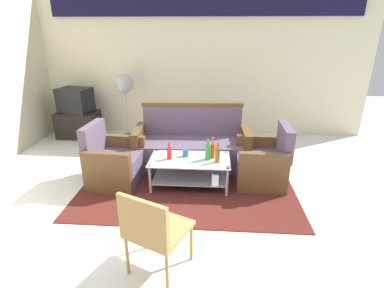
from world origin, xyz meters
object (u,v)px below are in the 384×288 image
(armchair_left, at_px, (114,163))
(bottle_brown, at_px, (218,155))
(bottle_green, at_px, (208,152))
(television, at_px, (75,100))
(couch, at_px, (192,146))
(wicker_chair, at_px, (153,228))
(coffee_table, at_px, (190,168))
(bottle_orange, at_px, (213,150))
(bottle_red, at_px, (169,153))
(tv_stand, at_px, (79,124))
(pedestal_fan, at_px, (125,88))
(armchair_right, at_px, (263,164))
(cup, at_px, (186,153))

(armchair_left, height_order, bottle_brown, armchair_left)
(bottle_green, bearing_deg, armchair_left, 177.73)
(television, bearing_deg, couch, 165.95)
(wicker_chair, bearing_deg, bottle_brown, 94.36)
(couch, xyz_separation_m, coffee_table, (0.02, -0.70, -0.04))
(bottle_orange, bearing_deg, bottle_red, -172.52)
(tv_stand, xyz_separation_m, pedestal_fan, (1.00, 0.05, 0.75))
(television, bearing_deg, bottle_green, 156.74)
(armchair_left, xyz_separation_m, television, (-1.33, 1.82, 0.47))
(armchair_left, distance_m, bottle_orange, 1.42)
(bottle_green, xyz_separation_m, wicker_chair, (-0.44, -1.63, -0.03))
(bottle_brown, distance_m, television, 3.41)
(couch, height_order, armchair_left, couch)
(bottle_brown, bearing_deg, coffee_table, 168.63)
(pedestal_fan, bearing_deg, armchair_right, -35.41)
(armchair_left, relative_size, bottle_brown, 3.00)
(armchair_left, height_order, wicker_chair, armchair_left)
(coffee_table, height_order, cup, cup)
(couch, relative_size, television, 2.70)
(armchair_right, xyz_separation_m, bottle_green, (-0.78, -0.18, 0.23))
(tv_stand, xyz_separation_m, wicker_chair, (2.23, -3.50, 0.23))
(bottle_brown, height_order, pedestal_fan, pedestal_fan)
(armchair_right, bearing_deg, armchair_left, 94.91)
(pedestal_fan, bearing_deg, coffee_table, -53.54)
(bottle_red, bearing_deg, coffee_table, 4.14)
(armchair_left, height_order, television, television)
(coffee_table, xyz_separation_m, wicker_chair, (-0.19, -1.63, 0.22))
(pedestal_fan, distance_m, wicker_chair, 3.79)
(bottle_brown, relative_size, tv_stand, 0.35)
(coffee_table, xyz_separation_m, cup, (-0.07, 0.09, 0.19))
(coffee_table, relative_size, bottle_green, 3.76)
(bottle_brown, xyz_separation_m, wicker_chair, (-0.57, -1.56, -0.02))
(bottle_orange, relative_size, tv_stand, 0.38)
(couch, height_order, tv_stand, couch)
(television, bearing_deg, pedestal_fan, -165.37)
(couch, height_order, bottle_brown, couch)
(bottle_brown, bearing_deg, armchair_left, 175.16)
(wicker_chair, bearing_deg, couch, 110.19)
(bottle_red, xyz_separation_m, cup, (0.21, 0.11, -0.04))
(coffee_table, relative_size, tv_stand, 1.38)
(tv_stand, relative_size, television, 1.18)
(bottle_red, height_order, tv_stand, bottle_red)
(couch, height_order, armchair_right, couch)
(armchair_left, distance_m, bottle_red, 0.84)
(bottle_orange, xyz_separation_m, bottle_green, (-0.07, -0.06, -0.00))
(armchair_right, xyz_separation_m, bottle_brown, (-0.65, -0.26, 0.23))
(couch, height_order, television, television)
(television, bearing_deg, wicker_chair, 134.34)
(coffee_table, distance_m, bottle_red, 0.36)
(couch, xyz_separation_m, armchair_right, (1.05, -0.52, -0.03))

